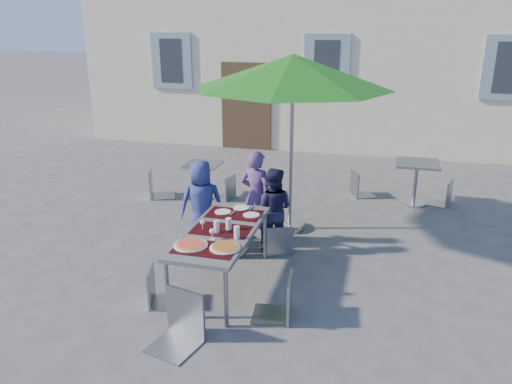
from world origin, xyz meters
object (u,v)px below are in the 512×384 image
(dining_table, at_px, (221,234))
(bg_chair_l_0, at_px, (155,166))
(child_0, at_px, (202,204))
(cafe_table_0, at_px, (203,176))
(pizza_near_right, at_px, (225,247))
(child_1, at_px, (256,197))
(chair_4, at_px, (281,272))
(patio_umbrella, at_px, (293,73))
(bg_chair_r_1, at_px, (446,178))
(child_2, at_px, (273,210))
(chair_5, at_px, (178,289))
(chair_3, at_px, (158,265))
(chair_2, at_px, (279,222))
(bg_chair_l_1, at_px, (360,169))
(chair_1, at_px, (229,222))
(bg_chair_r_0, at_px, (226,174))
(chair_0, at_px, (212,212))
(pizza_near_left, at_px, (191,244))
(cafe_table_1, at_px, (416,175))

(dining_table, xyz_separation_m, bg_chair_l_0, (-2.27, 2.88, -0.10))
(child_0, relative_size, cafe_table_0, 1.95)
(dining_table, distance_m, pizza_near_right, 0.54)
(child_1, height_order, chair_4, child_1)
(patio_umbrella, distance_m, bg_chair_r_1, 3.63)
(child_0, height_order, child_2, child_0)
(chair_4, distance_m, chair_5, 1.15)
(dining_table, relative_size, chair_3, 2.16)
(chair_2, bearing_deg, child_0, 179.01)
(chair_4, bearing_deg, child_2, 106.11)
(pizza_near_right, bearing_deg, chair_4, -2.92)
(chair_5, distance_m, cafe_table_0, 4.50)
(dining_table, height_order, bg_chair_l_0, bg_chair_l_0)
(bg_chair_l_1, bearing_deg, pizza_near_right, -105.56)
(child_0, xyz_separation_m, chair_3, (0.09, -1.68, -0.15))
(dining_table, height_order, cafe_table_0, dining_table)
(chair_1, bearing_deg, child_1, 66.67)
(pizza_near_right, height_order, child_1, child_1)
(child_2, height_order, chair_1, child_2)
(bg_chair_l_0, relative_size, bg_chair_r_0, 1.21)
(bg_chair_l_0, distance_m, bg_chair_r_1, 5.30)
(chair_0, bearing_deg, bg_chair_r_0, 102.54)
(child_2, relative_size, chair_3, 1.44)
(child_2, xyz_separation_m, chair_2, (0.12, -0.11, -0.13))
(bg_chair_r_0, bearing_deg, pizza_near_left, -78.03)
(bg_chair_r_1, bearing_deg, chair_0, -141.23)
(chair_1, distance_m, chair_3, 1.51)
(child_0, bearing_deg, chair_5, 81.09)
(pizza_near_left, height_order, pizza_near_right, same)
(pizza_near_left, xyz_separation_m, chair_3, (-0.39, -0.08, -0.27))
(cafe_table_0, bearing_deg, child_0, -69.84)
(cafe_table_0, bearing_deg, cafe_table_1, 9.24)
(chair_1, height_order, bg_chair_l_0, bg_chair_l_0)
(cafe_table_1, bearing_deg, chair_4, -110.50)
(child_0, distance_m, bg_chair_r_0, 2.05)
(chair_1, bearing_deg, dining_table, -78.62)
(bg_chair_r_0, bearing_deg, child_2, -55.50)
(chair_1, height_order, bg_chair_r_0, chair_1)
(cafe_table_1, bearing_deg, chair_0, -137.92)
(pizza_near_left, bearing_deg, bg_chair_r_0, 101.97)
(pizza_near_right, xyz_separation_m, patio_umbrella, (0.26, 2.49, 1.69))
(dining_table, height_order, cafe_table_1, cafe_table_1)
(chair_0, bearing_deg, chair_2, 1.48)
(chair_2, distance_m, patio_umbrella, 2.18)
(pizza_near_left, xyz_separation_m, chair_0, (-0.31, 1.56, -0.23))
(child_0, bearing_deg, pizza_near_right, 95.26)
(child_2, bearing_deg, chair_2, 136.52)
(child_0, height_order, chair_2, child_0)
(child_2, height_order, bg_chair_l_0, child_2)
(dining_table, relative_size, chair_2, 2.19)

